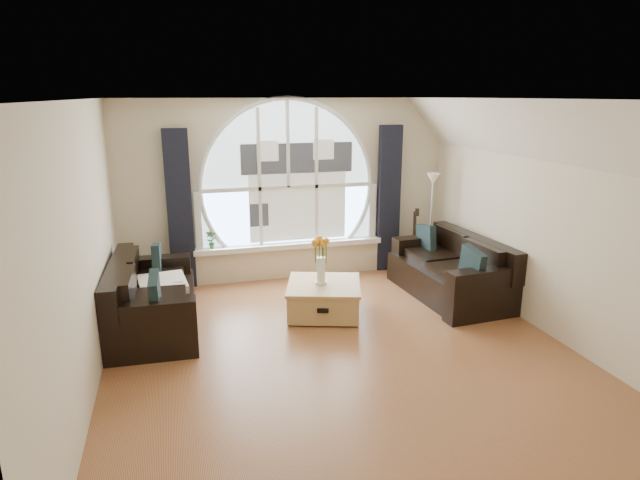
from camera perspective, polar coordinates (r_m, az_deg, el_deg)
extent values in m
cube|color=brown|center=(6.06, 2.30, -11.82)|extent=(5.00, 5.50, 0.01)
cube|color=silver|center=(5.40, 2.62, 14.66)|extent=(5.00, 5.50, 0.01)
cube|color=beige|center=(8.18, -3.45, 5.30)|extent=(5.00, 0.01, 2.70)
cube|color=beige|center=(3.22, 17.80, -11.28)|extent=(5.00, 0.01, 2.70)
cube|color=beige|center=(5.39, -23.78, -1.17)|extent=(0.01, 5.50, 2.70)
cube|color=beige|center=(6.75, 23.11, 2.00)|extent=(0.01, 5.50, 2.70)
cube|color=silver|center=(6.44, 21.90, 10.57)|extent=(0.92, 5.50, 0.72)
cube|color=silver|center=(8.11, -3.43, 7.18)|extent=(2.60, 0.06, 2.15)
cube|color=white|center=(8.27, -3.21, -0.55)|extent=(2.90, 0.22, 0.08)
cube|color=white|center=(8.08, -3.39, 7.16)|extent=(2.76, 0.08, 2.15)
cube|color=silver|center=(8.14, -2.36, 6.34)|extent=(1.70, 0.02, 1.50)
cube|color=black|center=(7.93, -14.64, 3.05)|extent=(0.35, 0.12, 2.30)
cube|color=black|center=(8.57, 7.29, 4.30)|extent=(0.35, 0.12, 2.30)
cube|color=black|center=(6.80, -17.23, -5.73)|extent=(1.01, 1.93, 0.84)
cube|color=black|center=(7.71, 13.53, -2.99)|extent=(1.09, 1.97, 0.85)
cube|color=#A37E45|center=(6.96, 0.41, -6.07)|extent=(1.15, 1.15, 0.45)
cube|color=silver|center=(6.89, -16.32, -4.49)|extent=(0.62, 0.62, 0.10)
cube|color=white|center=(6.78, 0.10, -1.53)|extent=(0.24, 0.24, 0.70)
cube|color=#B2B2B2|center=(8.46, 11.63, 1.55)|extent=(0.24, 0.24, 1.60)
cube|color=#94562C|center=(8.60, 9.79, -0.01)|extent=(0.42, 0.34, 1.06)
imported|color=#1E6023|center=(8.07, -11.47, 0.08)|extent=(0.16, 0.12, 0.28)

